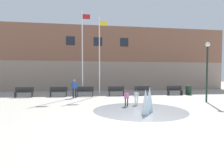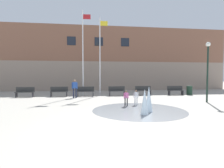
{
  "view_description": "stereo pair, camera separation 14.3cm",
  "coord_description": "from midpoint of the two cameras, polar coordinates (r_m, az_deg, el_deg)",
  "views": [
    {
      "loc": [
        -1.36,
        -5.91,
        1.88
      ],
      "look_at": [
        0.44,
        6.97,
        1.3
      ],
      "focal_mm": 28.0,
      "sensor_mm": 36.0,
      "label": 1
    },
    {
      "loc": [
        -1.21,
        -5.93,
        1.88
      ],
      "look_at": [
        0.44,
        6.97,
        1.3
      ],
      "focal_mm": 28.0,
      "sensor_mm": 36.0,
      "label": 2
    }
  ],
  "objects": [
    {
      "name": "park_bench_left_of_flagpoles",
      "position": [
        17.43,
        -26.99,
        -2.34
      ],
      "size": [
        1.6,
        0.44,
        0.91
      ],
      "color": "#28282D",
      "rests_on": "ground"
    },
    {
      "name": "flagpole_left",
      "position": [
        17.24,
        -9.79,
        10.7
      ],
      "size": [
        0.8,
        0.1,
        8.18
      ],
      "color": "silver",
      "rests_on": "ground"
    },
    {
      "name": "teen_by_trashcan",
      "position": [
        15.48,
        -12.45,
        -1.02
      ],
      "size": [
        0.5,
        0.28,
        1.59
      ],
      "rotation": [
        0.0,
        0.0,
        0.26
      ],
      "color": "#1E233D",
      "rests_on": "ground"
    },
    {
      "name": "park_bench_center",
      "position": [
        16.48,
        -9.02,
        -2.36
      ],
      "size": [
        1.6,
        0.44,
        0.91
      ],
      "color": "#28282D",
      "rests_on": "ground"
    },
    {
      "name": "park_bench_under_left_flagpole",
      "position": [
        16.8,
        -17.29,
        -2.35
      ],
      "size": [
        1.6,
        0.44,
        0.91
      ],
      "color": "#28282D",
      "rests_on": "ground"
    },
    {
      "name": "lamp_post_right_lane",
      "position": [
        14.36,
        28.4,
        5.85
      ],
      "size": [
        0.32,
        0.32,
        4.32
      ],
      "color": "#192D23",
      "rests_on": "ground"
    },
    {
      "name": "child_in_fountain",
      "position": [
        11.56,
        7.57,
        -3.93
      ],
      "size": [
        0.31,
        0.22,
        0.99
      ],
      "rotation": [
        0.0,
        0.0,
        -1.64
      ],
      "color": "silver",
      "rests_on": "ground"
    },
    {
      "name": "flagpole_right",
      "position": [
        17.23,
        -4.25,
        9.78
      ],
      "size": [
        0.8,
        0.1,
        7.61
      ],
      "color": "silver",
      "rests_on": "ground"
    },
    {
      "name": "splash_fountain",
      "position": [
        9.37,
        10.25,
        -6.3
      ],
      "size": [
        5.14,
        5.14,
        1.36
      ],
      "color": "gray",
      "rests_on": "ground"
    },
    {
      "name": "library_building",
      "position": [
        26.19,
        -5.15,
        7.75
      ],
      "size": [
        36.0,
        6.05,
        8.52
      ],
      "color": "gray",
      "rests_on": "ground"
    },
    {
      "name": "trash_can",
      "position": [
        19.48,
        23.51,
        -1.87
      ],
      "size": [
        0.56,
        0.56,
        0.9
      ],
      "primitive_type": "cylinder",
      "color": "#193323",
      "rests_on": "ground"
    },
    {
      "name": "ground_plane",
      "position": [
        6.34,
        4.23,
        -14.67
      ],
      "size": [
        100.0,
        100.0,
        0.0
      ],
      "primitive_type": "plane",
      "color": "#9E998E"
    },
    {
      "name": "child_running",
      "position": [
        11.03,
        4.39,
        -4.23
      ],
      "size": [
        0.31,
        0.23,
        0.99
      ],
      "rotation": [
        0.0,
        0.0,
        1.73
      ],
      "color": "#28282D",
      "rests_on": "ground"
    },
    {
      "name": "park_bench_under_right_flagpole",
      "position": [
        16.81,
        1.21,
        -2.23
      ],
      "size": [
        1.6,
        0.44,
        0.91
      ],
      "color": "#28282D",
      "rests_on": "ground"
    },
    {
      "name": "park_bench_near_trashcan",
      "position": [
        17.56,
        9.77,
        -2.06
      ],
      "size": [
        1.6,
        0.44,
        0.91
      ],
      "color": "#28282D",
      "rests_on": "ground"
    },
    {
      "name": "park_bench_far_right",
      "position": [
        18.63,
        19.6,
        -1.91
      ],
      "size": [
        1.6,
        0.44,
        0.91
      ],
      "color": "#28282D",
      "rests_on": "ground"
    }
  ]
}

